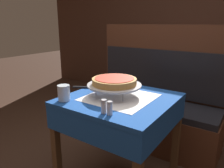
# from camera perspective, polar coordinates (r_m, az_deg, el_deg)

# --- Properties ---
(dining_table_front) EXTENTS (0.74, 0.74, 0.74)m
(dining_table_front) POSITION_cam_1_polar(r_m,az_deg,el_deg) (1.63, 2.00, -7.31)
(dining_table_front) COLOR #194799
(dining_table_front) RESTS_ON ground_plane
(dining_table_rear) EXTENTS (0.73, 0.73, 0.75)m
(dining_table_rear) POSITION_cam_1_polar(r_m,az_deg,el_deg) (3.19, 18.52, 3.79)
(dining_table_rear) COLOR red
(dining_table_rear) RESTS_ON ground_plane
(booth_bench) EXTENTS (1.40, 0.49, 1.24)m
(booth_bench) POSITION_cam_1_polar(r_m,az_deg,el_deg) (2.40, 10.46, -6.66)
(booth_bench) COLOR #4C2819
(booth_bench) RESTS_ON ground_plane
(back_wall_panel) EXTENTS (6.00, 0.04, 2.40)m
(back_wall_panel) POSITION_cam_1_polar(r_m,az_deg,el_deg) (3.56, 22.04, 13.67)
(back_wall_panel) COLOR #3D2319
(back_wall_panel) RESTS_ON ground_plane
(pizza_pan_stand) EXTENTS (0.40, 0.40, 0.09)m
(pizza_pan_stand) POSITION_cam_1_polar(r_m,az_deg,el_deg) (1.60, 0.61, -0.39)
(pizza_pan_stand) COLOR #ADADB2
(pizza_pan_stand) RESTS_ON dining_table_front
(deep_dish_pizza) EXTENTS (0.33, 0.33, 0.05)m
(deep_dish_pizza) POSITION_cam_1_polar(r_m,az_deg,el_deg) (1.59, 0.61, 0.79)
(deep_dish_pizza) COLOR #C68E47
(deep_dish_pizza) RESTS_ON pizza_pan_stand
(pizza_server) EXTENTS (0.24, 0.16, 0.01)m
(pizza_server) POSITION_cam_1_polar(r_m,az_deg,el_deg) (1.81, -6.14, -0.93)
(pizza_server) COLOR #BCBCC1
(pizza_server) RESTS_ON dining_table_front
(water_glass_near) EXTENTS (0.08, 0.08, 0.11)m
(water_glass_near) POSITION_cam_1_polar(r_m,az_deg,el_deg) (1.54, -12.48, -2.28)
(water_glass_near) COLOR silver
(water_glass_near) RESTS_ON dining_table_front
(salt_shaker) EXTENTS (0.04, 0.04, 0.08)m
(salt_shaker) POSITION_cam_1_polar(r_m,az_deg,el_deg) (1.30, -2.13, -5.90)
(salt_shaker) COLOR silver
(salt_shaker) RESTS_ON dining_table_front
(pepper_shaker) EXTENTS (0.03, 0.03, 0.08)m
(pepper_shaker) POSITION_cam_1_polar(r_m,az_deg,el_deg) (1.28, -0.60, -6.33)
(pepper_shaker) COLOR silver
(pepper_shaker) RESTS_ON dining_table_front
(condiment_caddy) EXTENTS (0.11, 0.11, 0.18)m
(condiment_caddy) POSITION_cam_1_polar(r_m,az_deg,el_deg) (3.11, 19.33, 6.45)
(condiment_caddy) COLOR black
(condiment_caddy) RESTS_ON dining_table_rear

